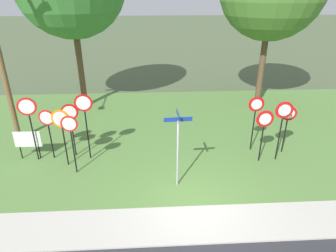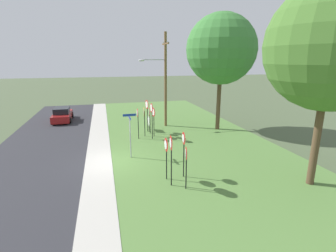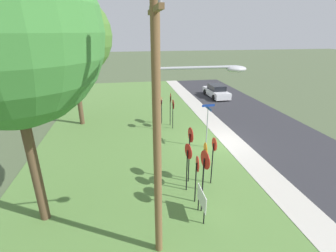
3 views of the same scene
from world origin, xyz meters
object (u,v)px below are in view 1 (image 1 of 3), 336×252
at_px(stop_sign_center_tall, 71,133).
at_px(yield_sign_far_right, 283,117).
at_px(stop_sign_near_left, 48,124).
at_px(yield_sign_near_right, 288,119).
at_px(stop_sign_near_right, 70,119).
at_px(yield_sign_far_left, 264,124).
at_px(street_name_post, 178,144).
at_px(stop_sign_far_left, 62,126).
at_px(stop_sign_far_center, 85,113).
at_px(stop_sign_far_right, 29,115).
at_px(notice_board, 28,141).
at_px(yield_sign_near_left, 256,111).

distance_m(stop_sign_center_tall, yield_sign_far_right, 8.23).
bearing_deg(stop_sign_near_left, yield_sign_near_right, 5.97).
height_order(stop_sign_near_right, yield_sign_near_right, stop_sign_near_right).
xyz_separation_m(yield_sign_far_left, street_name_post, (-3.58, -1.45, 0.02)).
height_order(stop_sign_far_left, stop_sign_far_center, stop_sign_far_center).
xyz_separation_m(stop_sign_far_right, notice_board, (-0.34, 0.16, -1.20)).
bearing_deg(yield_sign_near_left, stop_sign_far_left, -171.29).
height_order(stop_sign_far_left, yield_sign_near_right, stop_sign_far_left).
relative_size(stop_sign_center_tall, yield_sign_near_left, 0.97).
relative_size(stop_sign_near_right, notice_board, 1.91).
relative_size(stop_sign_far_left, yield_sign_near_right, 1.12).
xyz_separation_m(stop_sign_near_left, stop_sign_center_tall, (1.22, -1.17, 0.14)).
relative_size(stop_sign_far_center, yield_sign_far_right, 1.10).
relative_size(stop_sign_near_right, street_name_post, 0.83).
bearing_deg(stop_sign_far_left, yield_sign_near_right, 10.22).
bearing_deg(notice_board, yield_sign_far_left, -3.98).
relative_size(stop_sign_center_tall, yield_sign_far_left, 1.07).
relative_size(stop_sign_near_left, stop_sign_near_right, 0.93).
distance_m(stop_sign_far_left, yield_sign_near_left, 7.93).
distance_m(stop_sign_far_left, stop_sign_far_right, 1.47).
xyz_separation_m(yield_sign_near_left, notice_board, (-9.60, -0.17, -1.03)).
xyz_separation_m(stop_sign_near_right, notice_board, (-1.85, -0.10, -0.89)).
bearing_deg(stop_sign_near_right, stop_sign_near_left, 179.44).
distance_m(stop_sign_near_right, street_name_post, 4.82).
height_order(stop_sign_far_right, yield_sign_far_left, stop_sign_far_right).
bearing_deg(yield_sign_near_right, notice_board, -169.43).
relative_size(yield_sign_near_left, notice_board, 2.01).
relative_size(stop_sign_far_right, yield_sign_near_right, 1.27).
height_order(yield_sign_near_left, yield_sign_far_left, yield_sign_near_left).
height_order(stop_sign_near_left, notice_board, stop_sign_near_left).
distance_m(stop_sign_far_right, yield_sign_near_right, 10.59).
distance_m(yield_sign_far_right, street_name_post, 4.59).
xyz_separation_m(yield_sign_far_left, yield_sign_far_right, (0.74, 0.06, 0.26)).
height_order(stop_sign_near_right, stop_sign_far_right, stop_sign_far_right).
bearing_deg(yield_sign_far_right, stop_sign_near_right, 178.35).
bearing_deg(stop_sign_far_right, yield_sign_far_right, -12.06).
xyz_separation_m(stop_sign_near_left, street_name_post, (5.10, -2.18, 0.12)).
xyz_separation_m(yield_sign_far_right, notice_board, (-10.39, 0.73, -1.12)).
distance_m(yield_sign_near_right, yield_sign_far_left, 1.43).
distance_m(stop_sign_near_right, yield_sign_far_right, 8.58).
bearing_deg(stop_sign_near_right, yield_sign_near_left, -10.28).
height_order(stop_sign_center_tall, street_name_post, street_name_post).
distance_m(stop_sign_near_left, stop_sign_far_left, 0.96).
bearing_deg(stop_sign_far_left, yield_sign_near_left, 12.90).
xyz_separation_m(stop_sign_center_tall, yield_sign_far_left, (7.47, 0.43, -0.05)).
height_order(stop_sign_far_center, street_name_post, stop_sign_far_center).
bearing_deg(notice_board, stop_sign_far_center, -3.04).
distance_m(yield_sign_near_right, yield_sign_far_right, 0.87).
bearing_deg(street_name_post, stop_sign_center_tall, 162.41).
relative_size(stop_sign_far_left, yield_sign_near_left, 0.97).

